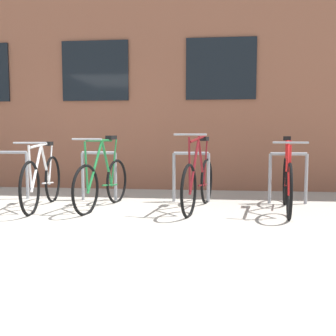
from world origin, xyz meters
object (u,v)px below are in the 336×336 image
bicycle_maroon (199,182)px  bicycle_white (42,181)px  bicycle_red (287,182)px  bicycle_green (103,181)px

bicycle_maroon → bicycle_white: size_ratio=0.99×
bicycle_red → bicycle_white: bicycle_red is taller
bicycle_maroon → bicycle_red: (1.25, 0.02, 0.00)m
bicycle_maroon → bicycle_green: bearing=-177.9°
bicycle_red → bicycle_white: 3.54m
bicycle_green → bicycle_red: 2.65m
bicycle_maroon → bicycle_green: size_ratio=1.07×
bicycle_green → bicycle_red: bicycle_green is taller
bicycle_red → bicycle_white: (-3.54, -0.14, -0.00)m
bicycle_maroon → bicycle_white: 2.29m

